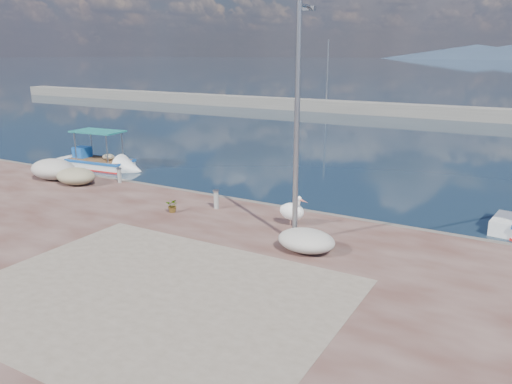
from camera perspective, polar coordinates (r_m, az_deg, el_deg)
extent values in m
plane|color=#162635|center=(15.41, -7.13, -7.98)|extent=(1400.00, 1400.00, 0.00)
cube|color=#43231D|center=(11.66, -25.89, -16.42)|extent=(44.00, 22.00, 0.50)
cube|color=gray|center=(12.53, -11.84, -11.44)|extent=(9.00, 7.00, 0.01)
cube|color=gray|center=(52.22, 20.44, 8.55)|extent=(120.00, 2.20, 1.20)
cylinder|color=gray|center=(55.24, 8.15, 13.23)|extent=(0.16, 0.16, 7.00)
cone|color=#28384C|center=(665.86, 23.90, 14.47)|extent=(220.00, 220.00, 16.00)
cube|color=white|center=(28.94, -17.33, 2.78)|extent=(5.13, 2.08, 0.82)
cube|color=#1851A1|center=(28.86, -17.39, 3.49)|extent=(3.74, 2.00, 0.12)
cube|color=#B51716|center=(28.95, -17.32, 2.69)|extent=(3.74, 1.99, 0.10)
cube|color=#1851A1|center=(29.64, -19.25, 4.32)|extent=(0.84, 0.84, 0.60)
cube|color=#196461|center=(28.59, -17.64, 6.62)|extent=(2.88, 1.79, 0.07)
cylinder|color=tan|center=(16.96, 3.96, -3.33)|extent=(0.04, 0.04, 0.28)
cylinder|color=tan|center=(16.87, 4.30, -3.45)|extent=(0.04, 0.04, 0.28)
ellipsoid|color=white|center=(16.80, 4.15, -2.24)|extent=(0.95, 0.75, 0.60)
cylinder|color=white|center=(16.54, 4.82, -1.45)|extent=(0.22, 0.16, 0.51)
sphere|color=white|center=(16.45, 4.94, -0.76)|extent=(0.17, 0.17, 0.17)
cone|color=#CB604F|center=(16.34, 5.45, -1.03)|extent=(0.41, 0.21, 0.12)
cylinder|color=gray|center=(14.66, 4.68, 7.20)|extent=(0.16, 0.16, 7.00)
cylinder|color=gray|center=(15.54, 4.40, -5.49)|extent=(0.44, 0.44, 0.10)
cube|color=gray|center=(15.15, 6.10, 20.14)|extent=(0.35, 0.18, 0.12)
cylinder|color=gray|center=(18.70, -4.58, -0.87)|extent=(0.18, 0.18, 0.69)
cylinder|color=gray|center=(18.61, -4.60, 0.15)|extent=(0.24, 0.24, 0.06)
cylinder|color=gray|center=(23.22, -15.35, 1.83)|extent=(0.17, 0.17, 0.65)
cylinder|color=gray|center=(23.14, -15.41, 2.61)|extent=(0.22, 0.22, 0.06)
imported|color=#33722D|center=(18.47, -9.48, -1.52)|extent=(0.57, 0.53, 0.52)
ellipsoid|color=beige|center=(14.76, 5.76, -5.54)|extent=(1.74, 1.30, 0.65)
ellipsoid|color=#C4BC91|center=(23.53, -19.89, 1.71)|extent=(1.86, 1.45, 0.72)
ellipsoid|color=beige|center=(24.86, -22.18, 2.44)|extent=(2.28, 1.66, 0.93)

